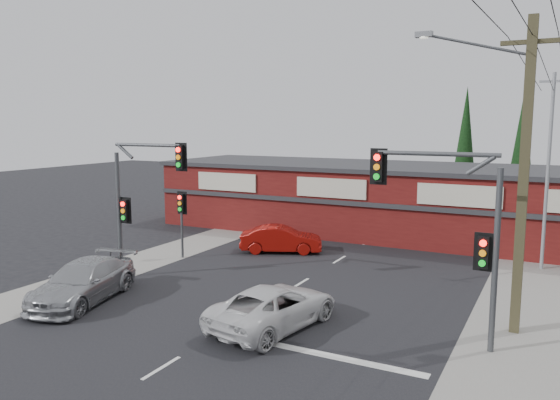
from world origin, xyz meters
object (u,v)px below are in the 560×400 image
at_px(white_suv, 274,307).
at_px(silver_suv, 83,282).
at_px(red_sedan, 281,239).
at_px(shop_building, 370,197).
at_px(utility_pole, 520,167).

height_order(white_suv, silver_suv, silver_suv).
distance_m(red_sedan, shop_building, 8.11).
bearing_deg(shop_building, silver_suv, -106.52).
height_order(silver_suv, utility_pole, utility_pole).
bearing_deg(silver_suv, shop_building, 60.34).
bearing_deg(utility_pole, silver_suv, -164.16).
distance_m(white_suv, red_sedan, 10.61).
distance_m(white_suv, utility_pole, 9.04).
bearing_deg(shop_building, utility_pole, -56.24).
distance_m(silver_suv, utility_pole, 16.02).
bearing_deg(white_suv, red_sedan, -53.88).
distance_m(red_sedan, utility_pole, 14.11).
xyz_separation_m(red_sedan, utility_pole, (11.69, -6.36, 4.70)).
height_order(silver_suv, shop_building, shop_building).
bearing_deg(white_suv, shop_building, -72.14).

